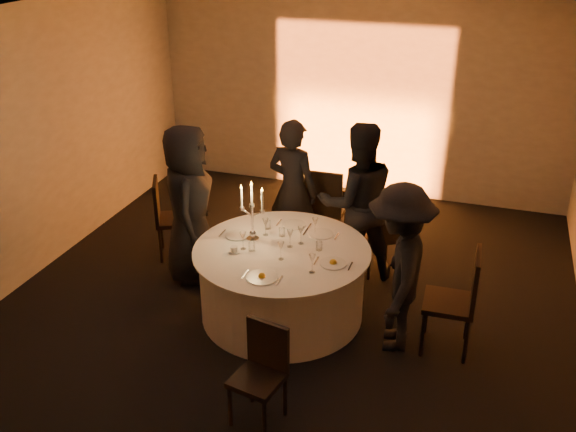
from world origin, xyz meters
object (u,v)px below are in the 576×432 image
(chair_left, at_px, (167,214))
(chair_front, at_px, (262,368))
(guest_back_right, at_px, (357,202))
(guest_right, at_px, (399,269))
(candelabra, at_px, (252,220))
(coffee_cup, at_px, (234,250))
(chair_right, at_px, (459,296))
(chair_back_right, at_px, (382,232))
(guest_left, at_px, (189,204))
(chair_back_left, at_px, (325,204))
(guest_back_left, at_px, (293,190))
(banquet_table, at_px, (282,282))

(chair_left, distance_m, chair_front, 3.05)
(guest_back_right, relative_size, guest_right, 1.10)
(guest_right, distance_m, candelabra, 1.57)
(guest_back_right, xyz_separation_m, coffee_cup, (-0.97, -1.24, -0.12))
(chair_left, relative_size, chair_right, 0.93)
(chair_back_right, height_order, guest_left, guest_left)
(guest_right, relative_size, coffee_cup, 15.28)
(guest_right, relative_size, candelabra, 2.56)
(chair_back_left, relative_size, chair_right, 1.00)
(coffee_cup, bearing_deg, guest_left, 141.61)
(chair_front, distance_m, guest_back_left, 2.80)
(chair_front, height_order, candelabra, candelabra)
(chair_right, relative_size, guest_back_left, 0.61)
(chair_right, distance_m, guest_right, 0.63)
(chair_left, distance_m, chair_back_right, 2.56)
(chair_left, relative_size, chair_back_left, 0.93)
(chair_back_left, xyz_separation_m, guest_left, (-1.26, -1.14, 0.31))
(guest_back_left, bearing_deg, chair_right, 160.84)
(banquet_table, xyz_separation_m, chair_back_left, (0.03, 1.56, 0.22))
(banquet_table, relative_size, guest_left, 0.99)
(chair_right, distance_m, guest_left, 3.05)
(guest_back_right, bearing_deg, banquet_table, 34.92)
(banquet_table, height_order, chair_left, chair_left)
(chair_back_right, xyz_separation_m, candelabra, (-1.17, -1.04, 0.46))
(guest_back_left, bearing_deg, coffee_cup, 97.03)
(chair_front, xyz_separation_m, coffee_cup, (-0.76, 1.26, 0.31))
(banquet_table, xyz_separation_m, chair_left, (-1.72, 0.78, 0.17))
(guest_back_left, distance_m, candelabra, 1.14)
(coffee_cup, bearing_deg, candelabra, 75.57)
(guest_left, distance_m, guest_back_left, 1.25)
(chair_back_right, bearing_deg, chair_back_left, -60.71)
(chair_back_left, relative_size, guest_left, 0.58)
(candelabra, bearing_deg, coffee_cup, -104.43)
(chair_back_left, distance_m, guest_back_right, 0.80)
(chair_front, distance_m, guest_right, 1.63)
(banquet_table, xyz_separation_m, chair_front, (0.33, -1.47, 0.11))
(guest_left, distance_m, guest_back_right, 1.87)
(guest_right, bearing_deg, chair_back_right, -170.25)
(chair_right, height_order, guest_back_left, guest_back_left)
(candelabra, bearing_deg, guest_back_right, 46.33)
(chair_front, bearing_deg, chair_right, 56.20)
(coffee_cup, bearing_deg, banquet_table, 26.32)
(guest_right, bearing_deg, guest_back_left, -139.56)
(coffee_cup, relative_size, candelabra, 0.17)
(chair_back_right, height_order, candelabra, candelabra)
(banquet_table, bearing_deg, chair_left, 155.61)
(chair_left, height_order, chair_back_left, chair_back_left)
(chair_right, xyz_separation_m, guest_back_left, (-2.05, 1.28, 0.27))
(chair_left, distance_m, chair_right, 3.59)
(banquet_table, bearing_deg, guest_back_left, 102.89)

